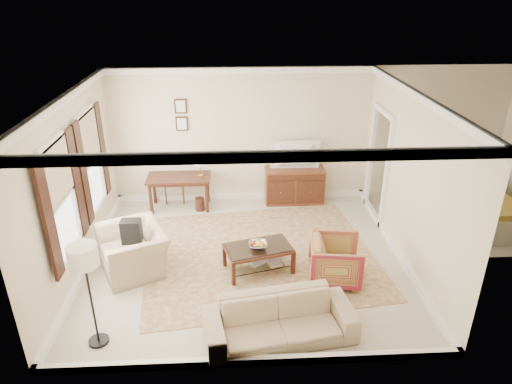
{
  "coord_description": "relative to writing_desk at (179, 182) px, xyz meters",
  "views": [
    {
      "loc": [
        -0.18,
        -6.81,
        4.46
      ],
      "look_at": [
        0.2,
        0.3,
        1.15
      ],
      "focal_mm": 32.0,
      "sensor_mm": 36.0,
      "label": 1
    }
  ],
  "objects": [
    {
      "name": "book_b",
      "position": [
        1.69,
        -2.49,
        -0.43
      ],
      "size": [
        0.28,
        0.11,
        0.38
      ],
      "primitive_type": "imported",
      "rotation": [
        0.0,
        0.0,
        0.28
      ],
      "color": "brown",
      "rests_on": "coffee_table"
    },
    {
      "name": "book_a",
      "position": [
        1.38,
        -2.49,
        -0.43
      ],
      "size": [
        0.26,
        0.18,
        0.38
      ],
      "primitive_type": "imported",
      "rotation": [
        0.0,
        0.0,
        0.58
      ],
      "color": "brown",
      "rests_on": "coffee_table"
    },
    {
      "name": "striped_armchair",
      "position": [
        2.76,
        -2.78,
        -0.2
      ],
      "size": [
        0.85,
        0.89,
        0.82
      ],
      "primitive_type": "imported",
      "rotation": [
        0.0,
        0.0,
        1.44
      ],
      "color": "maroon",
      "rests_on": "room_shell"
    },
    {
      "name": "sideboard",
      "position": [
        2.48,
        0.16,
        -0.22
      ],
      "size": [
        1.27,
        0.49,
        0.78
      ],
      "primitive_type": "cube",
      "color": "brown",
      "rests_on": "room_shell"
    },
    {
      "name": "rug",
      "position": [
        1.58,
        -1.97,
        -0.6
      ],
      "size": [
        4.37,
        3.87,
        0.01
      ],
      "primitive_type": "cube",
      "rotation": [
        0.0,
        0.0,
        0.12
      ],
      "color": "brown",
      "rests_on": "room_shell"
    },
    {
      "name": "doorway",
      "position": [
        4.04,
        -0.57,
        0.46
      ],
      "size": [
        0.1,
        1.12,
        2.25
      ],
      "primitive_type": null,
      "color": "white",
      "rests_on": "room_shell"
    },
    {
      "name": "backpack",
      "position": [
        -0.54,
        -2.27,
        0.14
      ],
      "size": [
        0.35,
        0.39,
        0.4
      ],
      "primitive_type": "cube",
      "rotation": [
        0.0,
        0.0,
        -1.03
      ],
      "color": "black",
      "rests_on": "club_armchair"
    },
    {
      "name": "sofa",
      "position": [
        1.73,
        -4.06,
        -0.21
      ],
      "size": [
        2.1,
        0.92,
        0.79
      ],
      "primitive_type": "imported",
      "rotation": [
        0.0,
        0.0,
        0.16
      ],
      "color": "tan",
      "rests_on": "room_shell"
    },
    {
      "name": "coffee_table",
      "position": [
        1.54,
        -2.43,
        -0.26
      ],
      "size": [
        1.22,
        0.9,
        0.46
      ],
      "rotation": [
        0.0,
        0.0,
        0.26
      ],
      "color": "#472014",
      "rests_on": "room_shell"
    },
    {
      "name": "fruit_bowl",
      "position": [
        1.53,
        -2.45,
        -0.1
      ],
      "size": [
        0.42,
        0.42,
        0.1
      ],
      "primitive_type": "imported",
      "color": "silver",
      "rests_on": "coffee_table"
    },
    {
      "name": "room_shell",
      "position": [
        1.33,
        -2.07,
        1.86
      ],
      "size": [
        5.51,
        5.01,
        2.91
      ],
      "color": "beige",
      "rests_on": "ground"
    },
    {
      "name": "tv",
      "position": [
        2.48,
        0.14,
        0.67
      ],
      "size": [
        1.01,
        0.58,
        0.13
      ],
      "primitive_type": "imported",
      "rotation": [
        0.0,
        0.0,
        3.14
      ],
      "color": "black",
      "rests_on": "sideboard"
    },
    {
      "name": "desk_chair",
      "position": [
        -0.14,
        0.35,
        -0.09
      ],
      "size": [
        0.54,
        0.54,
        1.05
      ],
      "primitive_type": null,
      "rotation": [
        0.0,
        0.0,
        -0.23
      ],
      "color": "brown",
      "rests_on": "room_shell"
    },
    {
      "name": "window_rear",
      "position": [
        -1.37,
        -1.17,
        0.94
      ],
      "size": [
        0.12,
        1.56,
        1.8
      ],
      "primitive_type": null,
      "color": "#CCB284",
      "rests_on": "room_shell"
    },
    {
      "name": "annex_bedroom",
      "position": [
        5.82,
        -0.92,
        -0.27
      ],
      "size": [
        3.0,
        2.7,
        2.9
      ],
      "color": "beige",
      "rests_on": "ground"
    },
    {
      "name": "club_armchair",
      "position": [
        -0.55,
        -2.29,
        -0.11
      ],
      "size": [
        1.16,
        1.35,
        1.0
      ],
      "primitive_type": "imported",
      "rotation": [
        0.0,
        0.0,
        -1.14
      ],
      "color": "tan",
      "rests_on": "room_shell"
    },
    {
      "name": "framed_prints",
      "position": [
        0.1,
        0.4,
        1.33
      ],
      "size": [
        0.25,
        0.04,
        0.68
      ],
      "primitive_type": null,
      "color": "#472014",
      "rests_on": "room_shell"
    },
    {
      "name": "writing_desk",
      "position": [
        0.0,
        0.0,
        0.0
      ],
      "size": [
        1.32,
        0.66,
        0.72
      ],
      "color": "#472014",
      "rests_on": "room_shell"
    },
    {
      "name": "floor_lamp",
      "position": [
        -0.73,
        -4.02,
        0.66
      ],
      "size": [
        0.38,
        0.38,
        1.52
      ],
      "color": "black",
      "rests_on": "room_shell"
    },
    {
      "name": "desk_lamp",
      "position": [
        0.46,
        0.0,
        0.36
      ],
      "size": [
        0.32,
        0.32,
        0.5
      ],
      "primitive_type": null,
      "color": "silver",
      "rests_on": "writing_desk"
    },
    {
      "name": "window_front",
      "position": [
        -1.37,
        -2.77,
        0.94
      ],
      "size": [
        0.12,
        1.56,
        1.8
      ],
      "primitive_type": null,
      "color": "#CCB284",
      "rests_on": "room_shell"
    }
  ]
}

